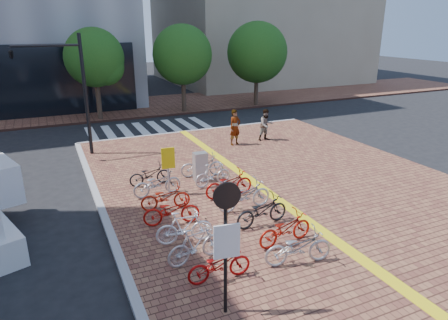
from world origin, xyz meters
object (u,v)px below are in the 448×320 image
bike_4 (165,197)px  bike_13 (202,165)px  bike_0 (219,264)px  bike_11 (229,184)px  bike_2 (184,227)px  utility_box (200,167)px  notice_sign (226,234)px  bike_5 (157,183)px  bike_10 (244,195)px  bike_8 (285,229)px  traffic_light_pole (52,74)px  yellow_sign (168,162)px  bike_3 (171,211)px  bike_6 (150,174)px  bike_9 (262,211)px  pedestrian_a (235,127)px  bike_1 (196,245)px  pedestrian_b (266,125)px  bike_7 (298,247)px  bike_12 (213,175)px

bike_4 → bike_13: 3.36m
bike_0 → bike_11: bearing=-25.4°
bike_2 → utility_box: utility_box is taller
bike_13 → notice_sign: size_ratio=0.58×
bike_5 → bike_10: (2.41, -2.41, 0.04)m
bike_8 → bike_10: (-0.03, 2.52, 0.05)m
bike_4 → bike_8: (2.50, -3.65, 0.03)m
traffic_light_pole → bike_2: bearing=-74.9°
bike_13 → yellow_sign: yellow_sign is taller
bike_4 → utility_box: 2.91m
bike_2 → yellow_sign: 3.72m
bike_3 → bike_4: bike_3 is taller
bike_6 → yellow_sign: size_ratio=0.90×
bike_13 → traffic_light_pole: traffic_light_pole is taller
bike_9 → bike_11: 2.46m
bike_5 → utility_box: utility_box is taller
bike_3 → bike_10: (2.61, 0.01, 0.05)m
traffic_light_pole → bike_0: bearing=-76.4°
bike_13 → yellow_sign: 2.36m
bike_11 → traffic_light_pole: size_ratio=0.33×
bike_5 → traffic_light_pole: (-2.92, 6.36, 3.46)m
bike_9 → yellow_sign: size_ratio=1.01×
bike_4 → bike_3: bearing=-179.2°
bike_0 → pedestrian_a: 11.92m
bike_8 → utility_box: bearing=-1.0°
bike_8 → bike_13: (-0.19, 6.09, 0.00)m
bike_8 → pedestrian_a: size_ratio=0.96×
bike_1 → bike_5: size_ratio=0.93×
bike_11 → notice_sign: notice_sign is taller
traffic_light_pole → yellow_sign: bearing=-62.6°
bike_0 → bike_3: bike_3 is taller
utility_box → bike_3: bearing=-124.9°
bike_8 → pedestrian_b: pedestrian_b is taller
pedestrian_b → yellow_sign: 8.63m
bike_13 → yellow_sign: (-1.83, -1.26, 0.79)m
bike_7 → bike_9: size_ratio=1.01×
bike_4 → yellow_sign: size_ratio=0.93×
bike_3 → bike_7: size_ratio=0.96×
pedestrian_b → bike_6: bearing=-156.4°
bike_4 → bike_12: 2.64m
pedestrian_a → bike_3: bearing=-143.7°
bike_5 → bike_13: size_ratio=1.01×
bike_3 → bike_5: 2.42m
bike_8 → pedestrian_a: bearing=-23.0°
bike_1 → bike_13: (2.49, 5.90, -0.03)m
bike_12 → bike_13: 1.17m
bike_1 → bike_3: 2.33m
bike_9 → pedestrian_b: size_ratio=1.08×
bike_8 → yellow_sign: 5.29m
bike_5 → pedestrian_a: 7.35m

